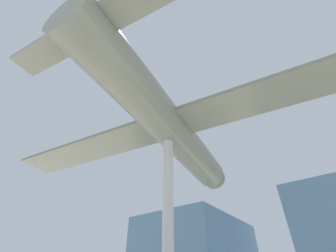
# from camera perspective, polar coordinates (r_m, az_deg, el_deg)

# --- Properties ---
(support_pylon_central) EXTENTS (0.46, 0.46, 7.91)m
(support_pylon_central) POSITION_cam_1_polar(r_m,az_deg,el_deg) (9.76, 0.00, -24.07)
(support_pylon_central) COLOR #B7B7BC
(support_pylon_central) RESTS_ON ground_plane
(suspended_airplane) EXTENTS (20.97, 15.12, 2.92)m
(suspended_airplane) POSITION_cam_1_polar(r_m,az_deg,el_deg) (11.94, 0.40, -0.42)
(suspended_airplane) COLOR slate
(suspended_airplane) RESTS_ON support_pylon_central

